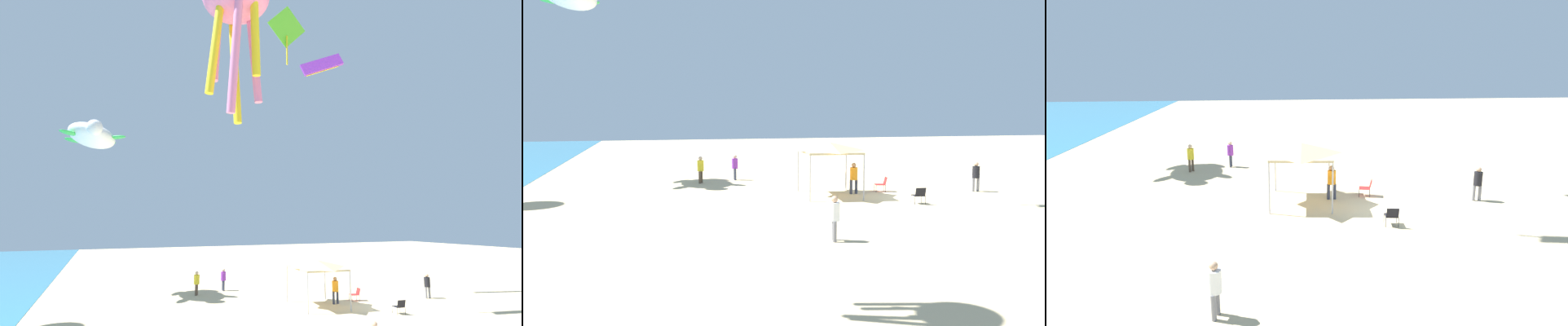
# 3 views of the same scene
# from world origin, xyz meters

# --- Properties ---
(ground) EXTENTS (120.00, 120.00, 0.10)m
(ground) POSITION_xyz_m (0.00, 0.00, -0.05)
(ground) COLOR #D6BC8C
(canopy_tent) EXTENTS (3.80, 3.18, 2.84)m
(canopy_tent) POSITION_xyz_m (1.82, 3.58, 2.55)
(canopy_tent) COLOR #B7B7BC
(canopy_tent) RESTS_ON ground
(folding_chair_facing_ocean) EXTENTS (0.69, 0.61, 0.82)m
(folding_chair_facing_ocean) POSITION_xyz_m (-1.70, 0.23, 0.47)
(folding_chair_facing_ocean) COLOR black
(folding_chair_facing_ocean) RESTS_ON ground
(folding_chair_near_cooler) EXTENTS (0.65, 0.73, 0.82)m
(folding_chair_near_cooler) POSITION_xyz_m (2.37, 0.27, 0.47)
(folding_chair_near_cooler) COLOR black
(folding_chair_near_cooler) RESTS_ON ground
(person_kite_handler) EXTENTS (0.41, 0.37, 1.57)m
(person_kite_handler) POSITION_xyz_m (-7.48, 6.67, 0.92)
(person_kite_handler) COLOR slate
(person_kite_handler) RESTS_ON ground
(person_near_umbrella) EXTENTS (0.42, 0.40, 1.68)m
(person_near_umbrella) POSITION_xyz_m (8.31, 9.74, 0.98)
(person_near_umbrella) COLOR brown
(person_near_umbrella) RESTS_ON ground
(person_far_stroller) EXTENTS (0.39, 0.44, 1.66)m
(person_far_stroller) POSITION_xyz_m (1.10, -4.80, 0.97)
(person_far_stroller) COLOR slate
(person_far_stroller) RESTS_ON ground
(person_by_tent) EXTENTS (0.40, 0.45, 1.69)m
(person_by_tent) POSITION_xyz_m (2.02, 2.11, 0.99)
(person_by_tent) COLOR #33384C
(person_by_tent) RESTS_ON ground
(person_watching_sky) EXTENTS (0.44, 0.39, 1.65)m
(person_watching_sky) POSITION_xyz_m (9.29, 7.43, 0.97)
(person_watching_sky) COLOR #33384C
(person_watching_sky) RESTS_ON ground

